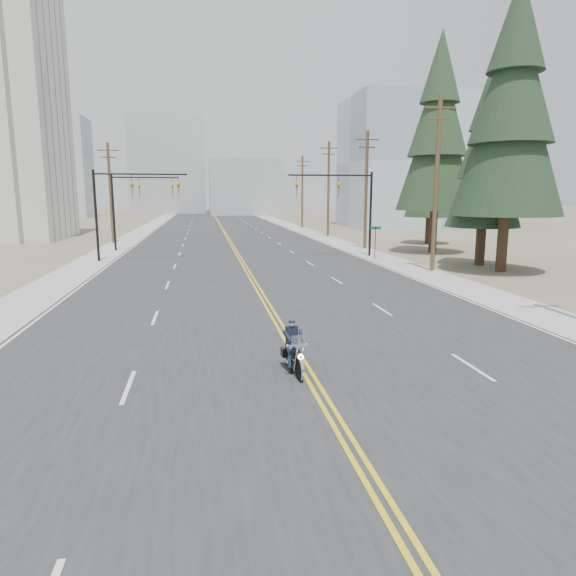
% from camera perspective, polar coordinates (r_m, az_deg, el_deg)
% --- Properties ---
extents(ground_plane, '(400.00, 400.00, 0.00)m').
position_cam_1_polar(ground_plane, '(11.32, 6.70, -16.73)').
color(ground_plane, '#776D56').
rests_on(ground_plane, ground).
extents(road, '(20.00, 200.00, 0.01)m').
position_cam_1_polar(road, '(79.89, -7.32, 6.57)').
color(road, '#303033').
rests_on(road, ground).
extents(sidewalk_left, '(3.00, 200.00, 0.01)m').
position_cam_1_polar(sidewalk_left, '(80.30, -15.59, 6.29)').
color(sidewalk_left, '#A5A5A0').
rests_on(sidewalk_left, ground).
extents(sidewalk_right, '(3.00, 200.00, 0.01)m').
position_cam_1_polar(sidewalk_right, '(81.12, 0.88, 6.71)').
color(sidewalk_right, '#A5A5A0').
rests_on(sidewalk_right, ground).
extents(traffic_mast_left, '(7.10, 0.26, 7.00)m').
position_cam_1_polar(traffic_mast_left, '(42.11, -17.94, 9.57)').
color(traffic_mast_left, black).
rests_on(traffic_mast_left, ground).
extents(traffic_mast_right, '(7.10, 0.26, 7.00)m').
position_cam_1_polar(traffic_mast_right, '(43.32, 6.63, 10.00)').
color(traffic_mast_right, black).
rests_on(traffic_mast_right, ground).
extents(traffic_mast_far, '(6.10, 0.26, 7.00)m').
position_cam_1_polar(traffic_mast_far, '(50.09, -16.98, 9.59)').
color(traffic_mast_far, black).
rests_on(traffic_mast_far, ground).
extents(street_sign, '(0.90, 0.06, 2.62)m').
position_cam_1_polar(street_sign, '(42.09, 9.69, 5.64)').
color(street_sign, black).
rests_on(street_sign, ground).
extents(utility_pole_b, '(2.20, 0.30, 11.50)m').
position_cam_1_polar(utility_pole_b, '(36.12, 16.17, 11.28)').
color(utility_pole_b, brown).
rests_on(utility_pole_b, ground).
extents(utility_pole_c, '(2.20, 0.30, 11.00)m').
position_cam_1_polar(utility_pole_c, '(50.09, 8.68, 10.90)').
color(utility_pole_c, brown).
rests_on(utility_pole_c, ground).
extents(utility_pole_d, '(2.20, 0.30, 11.50)m').
position_cam_1_polar(utility_pole_d, '(64.53, 4.52, 11.05)').
color(utility_pole_d, brown).
rests_on(utility_pole_d, ground).
extents(utility_pole_e, '(2.20, 0.30, 11.00)m').
position_cam_1_polar(utility_pole_e, '(81.14, 1.60, 10.75)').
color(utility_pole_e, brown).
rests_on(utility_pole_e, ground).
extents(utility_pole_left, '(2.20, 0.30, 10.50)m').
position_cam_1_polar(utility_pole_left, '(58.47, -19.13, 10.11)').
color(utility_pole_left, brown).
rests_on(utility_pole_left, ground).
extents(glass_building, '(24.00, 16.00, 20.00)m').
position_cam_1_polar(glass_building, '(87.10, 14.66, 13.21)').
color(glass_building, '#9EB5CC').
rests_on(glass_building, ground).
extents(haze_bldg_a, '(14.00, 12.00, 22.00)m').
position_cam_1_polar(haze_bldg_a, '(128.88, -24.34, 12.05)').
color(haze_bldg_a, '#B7BCC6').
rests_on(haze_bldg_a, ground).
extents(haze_bldg_b, '(18.00, 14.00, 14.00)m').
position_cam_1_polar(haze_bldg_b, '(135.12, -4.82, 11.09)').
color(haze_bldg_b, '#ADB2B7').
rests_on(haze_bldg_b, ground).
extents(haze_bldg_c, '(16.00, 12.00, 18.00)m').
position_cam_1_polar(haze_bldg_c, '(127.18, 10.59, 11.90)').
color(haze_bldg_c, '#B7BCC6').
rests_on(haze_bldg_c, ground).
extents(haze_bldg_d, '(20.00, 15.00, 26.00)m').
position_cam_1_polar(haze_bldg_d, '(150.15, -13.17, 13.07)').
color(haze_bldg_d, '#ADB2B7').
rests_on(haze_bldg_d, ground).
extents(haze_bldg_e, '(14.00, 14.00, 12.00)m').
position_cam_1_polar(haze_bldg_e, '(162.09, 0.56, 10.64)').
color(haze_bldg_e, '#B7BCC6').
rests_on(haze_bldg_e, ground).
extents(haze_bldg_f, '(12.00, 12.00, 16.00)m').
position_cam_1_polar(haze_bldg_f, '(147.43, -28.48, 10.22)').
color(haze_bldg_f, '#ADB2B7').
rests_on(haze_bldg_f, ground).
extents(motorcyclist, '(0.96, 2.00, 1.52)m').
position_cam_1_polar(motorcyclist, '(15.01, 0.66, -6.62)').
color(motorcyclist, black).
rests_on(motorcyclist, ground).
extents(conifer_near, '(7.11, 7.11, 18.81)m').
position_cam_1_polar(conifer_near, '(37.78, 23.69, 18.13)').
color(conifer_near, '#382619').
rests_on(conifer_near, ground).
extents(conifer_mid, '(5.28, 5.28, 14.08)m').
position_cam_1_polar(conifer_mid, '(40.35, 21.20, 13.84)').
color(conifer_mid, '#382619').
rests_on(conifer_mid, ground).
extents(conifer_tall, '(6.82, 6.82, 18.94)m').
position_cam_1_polar(conifer_tall, '(48.28, 16.36, 16.76)').
color(conifer_tall, '#382619').
rests_on(conifer_tall, ground).
extents(conifer_far, '(5.27, 5.27, 14.12)m').
position_cam_1_polar(conifer_far, '(56.76, 15.68, 12.95)').
color(conifer_far, '#382619').
rests_on(conifer_far, ground).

